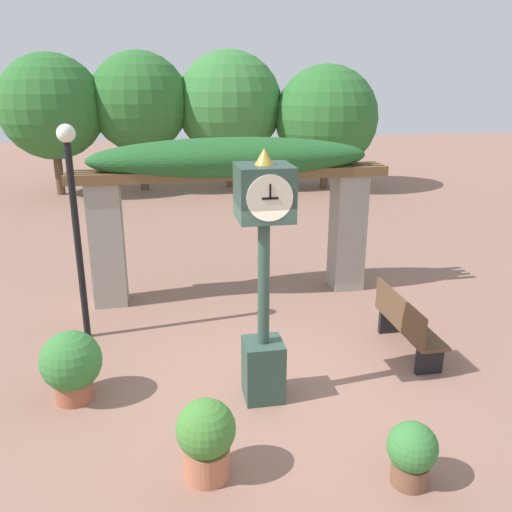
{
  "coord_description": "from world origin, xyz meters",
  "views": [
    {
      "loc": [
        -1.28,
        -6.07,
        3.86
      ],
      "look_at": [
        -0.1,
        0.29,
        1.72
      ],
      "focal_mm": 38.0,
      "sensor_mm": 36.0,
      "label": 1
    }
  ],
  "objects_px": {
    "potted_plant_near_right": "(71,364)",
    "park_bench": "(406,324)",
    "potted_plant_near_left": "(412,452)",
    "pedestal_clock": "(264,271)",
    "potted_plant_far_left": "(206,437)",
    "lamp_post": "(74,205)"
  },
  "relations": [
    {
      "from": "potted_plant_near_left",
      "to": "park_bench",
      "type": "xyz_separation_m",
      "value": [
        1.14,
        2.56,
        0.08
      ]
    },
    {
      "from": "lamp_post",
      "to": "pedestal_clock",
      "type": "bearing_deg",
      "value": -41.98
    },
    {
      "from": "pedestal_clock",
      "to": "park_bench",
      "type": "relative_size",
      "value": 1.97
    },
    {
      "from": "potted_plant_near_right",
      "to": "lamp_post",
      "type": "relative_size",
      "value": 0.28
    },
    {
      "from": "potted_plant_far_left",
      "to": "lamp_post",
      "type": "height_order",
      "value": "lamp_post"
    },
    {
      "from": "pedestal_clock",
      "to": "potted_plant_far_left",
      "type": "bearing_deg",
      "value": -122.71
    },
    {
      "from": "lamp_post",
      "to": "potted_plant_near_left",
      "type": "bearing_deg",
      "value": -48.08
    },
    {
      "from": "potted_plant_near_right",
      "to": "lamp_post",
      "type": "xyz_separation_m",
      "value": [
        -0.03,
        1.77,
        1.61
      ]
    },
    {
      "from": "potted_plant_near_right",
      "to": "park_bench",
      "type": "distance_m",
      "value": 4.64
    },
    {
      "from": "park_bench",
      "to": "lamp_post",
      "type": "relative_size",
      "value": 0.49
    },
    {
      "from": "potted_plant_near_left",
      "to": "lamp_post",
      "type": "distance_m",
      "value": 5.54
    },
    {
      "from": "potted_plant_near_left",
      "to": "park_bench",
      "type": "height_order",
      "value": "park_bench"
    },
    {
      "from": "potted_plant_near_left",
      "to": "potted_plant_near_right",
      "type": "relative_size",
      "value": 0.73
    },
    {
      "from": "potted_plant_near_left",
      "to": "park_bench",
      "type": "bearing_deg",
      "value": 66.09
    },
    {
      "from": "park_bench",
      "to": "lamp_post",
      "type": "bearing_deg",
      "value": 73.77
    },
    {
      "from": "potted_plant_near_right",
      "to": "park_bench",
      "type": "xyz_separation_m",
      "value": [
        4.62,
        0.41,
        -0.05
      ]
    },
    {
      "from": "potted_plant_near_left",
      "to": "potted_plant_far_left",
      "type": "relative_size",
      "value": 0.79
    },
    {
      "from": "pedestal_clock",
      "to": "potted_plant_near_right",
      "type": "bearing_deg",
      "value": 170.95
    },
    {
      "from": "potted_plant_near_left",
      "to": "lamp_post",
      "type": "xyz_separation_m",
      "value": [
        -3.52,
        3.92,
        1.75
      ]
    },
    {
      "from": "potted_plant_far_left",
      "to": "park_bench",
      "type": "height_order",
      "value": "park_bench"
    },
    {
      "from": "potted_plant_near_left",
      "to": "potted_plant_far_left",
      "type": "bearing_deg",
      "value": 166.58
    },
    {
      "from": "pedestal_clock",
      "to": "park_bench",
      "type": "xyz_separation_m",
      "value": [
        2.27,
        0.78,
        -1.26
      ]
    }
  ]
}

